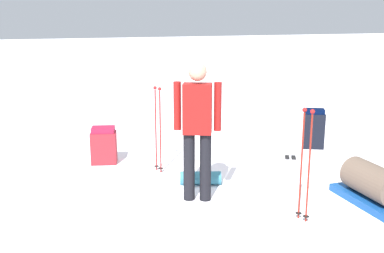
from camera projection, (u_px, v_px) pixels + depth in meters
The scene contains 9 objects.
ground_plane at pixel (192, 174), 6.67m from camera, with size 80.00×80.00×0.00m, color white.
skier_standing at pixel (197, 125), 5.51m from camera, with size 0.34×0.53×1.70m.
ski_pair_near at pixel (290, 159), 7.31m from camera, with size 1.83×1.05×0.05m.
backpack_large_dark at pixel (314, 129), 7.88m from camera, with size 0.35×0.40×0.68m.
backpack_bright at pixel (104, 146), 7.08m from camera, with size 0.37×0.44×0.57m.
ski_poles_planted_near at pixel (158, 125), 6.61m from camera, with size 0.19×0.10×1.25m.
ski_poles_planted_far at pixel (306, 159), 5.00m from camera, with size 0.17×0.10×1.27m.
gear_sled at pixel (372, 186), 5.56m from camera, with size 1.08×0.47×0.49m.
sleeping_mat_rolled at pixel (201, 178), 6.23m from camera, with size 0.18×0.18×0.55m, color teal.
Camera 1 is at (-5.96, 2.11, 2.24)m, focal length 43.20 mm.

